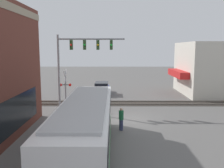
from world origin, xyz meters
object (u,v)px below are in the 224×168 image
object	(u,v)px
city_bus	(86,126)
pedestrian_near_bus	(121,119)
crossing_signal	(65,85)
parked_car_blue	(102,89)

from	to	relation	value
city_bus	pedestrian_near_bus	bearing A→B (deg)	-25.18
crossing_signal	parked_car_blue	xyz separation A→B (m)	(7.66, -3.14, -1.59)
city_bus	pedestrian_near_bus	xyz separation A→B (m)	(4.31, -2.03, -0.85)
city_bus	pedestrian_near_bus	world-z (taller)	city_bus
city_bus	crossing_signal	distance (m)	11.31
city_bus	crossing_signal	bearing A→B (deg)	16.12
crossing_signal	parked_car_blue	distance (m)	8.43
crossing_signal	pedestrian_near_bus	bearing A→B (deg)	-141.70
crossing_signal	parked_car_blue	size ratio (longest dim) A/B	0.84
crossing_signal	pedestrian_near_bus	world-z (taller)	crossing_signal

